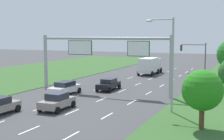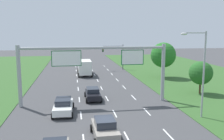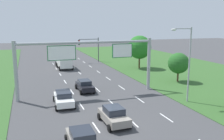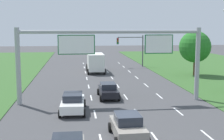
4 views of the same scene
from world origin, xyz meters
TOP-DOWN VIEW (x-y plane):
  - ground_plane at (0.00, 0.00)m, footprint 200.00×200.00m
  - grass_verge_right at (21.00, 10.00)m, footprint 24.00×120.00m
  - lane_dashes_inner_left at (-1.75, 12.00)m, footprint 0.14×62.40m
  - lane_dashes_inner_right at (1.75, 12.00)m, footprint 0.14×62.40m
  - lane_dashes_slip at (5.25, 12.00)m, footprint 0.14×62.40m
  - car_near_red at (-3.53, 6.98)m, footprint 2.26×4.54m
  - car_lead_silver at (-0.03, 0.22)m, footprint 2.18×3.98m
  - car_mid_lane at (-0.06, 11.83)m, footprint 2.00×4.20m
  - car_far_ahead at (-3.72, -3.55)m, footprint 2.01×4.29m
  - box_truck at (-0.20, 30.07)m, footprint 2.72×7.32m
  - sign_gantry at (0.07, 10.00)m, footprint 17.24×0.44m
  - traffic_light_mast at (6.71, 35.76)m, footprint 4.76×0.49m
  - street_lamp at (9.68, 3.47)m, footprint 2.61×0.32m
  - roadside_tree_mid at (14.68, 12.39)m, footprint 3.19×3.19m
  - roadside_tree_far at (13.95, 24.78)m, footprint 4.58×4.58m

SIDE VIEW (x-z plane):
  - ground_plane at x=0.00m, z-range 0.00..0.00m
  - lane_dashes_inner_left at x=-1.75m, z-range 0.00..0.01m
  - lane_dashes_inner_right at x=1.75m, z-range 0.00..0.01m
  - lane_dashes_slip at x=5.25m, z-range 0.00..0.01m
  - grass_verge_right at x=21.00m, z-range 0.00..0.06m
  - car_mid_lane at x=-0.06m, z-range 0.02..1.50m
  - car_far_ahead at x=-3.72m, z-range 0.01..1.55m
  - car_near_red at x=-3.53m, z-range 0.02..1.57m
  - car_lead_silver at x=-0.03m, z-range 0.00..1.60m
  - box_truck at x=-0.20m, z-range 0.14..3.12m
  - roadside_tree_mid at x=14.68m, z-range 0.65..5.16m
  - traffic_light_mast at x=6.71m, z-range 1.07..6.67m
  - roadside_tree_far at x=13.95m, z-range 0.95..7.46m
  - sign_gantry at x=0.07m, z-range 1.38..8.38m
  - street_lamp at x=9.68m, z-range 0.83..9.33m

